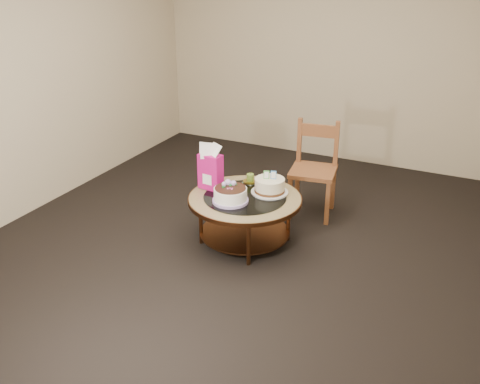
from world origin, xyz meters
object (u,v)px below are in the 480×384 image
at_px(decorated_cake, 230,195).
at_px(dining_chair, 314,169).
at_px(cream_cake, 270,186).
at_px(gift_bag, 210,167).
at_px(coffee_table, 245,204).

bearing_deg(decorated_cake, dining_chair, 67.19).
distance_m(cream_cake, dining_chair, 0.71).
xyz_separation_m(cream_cake, gift_bag, (-0.52, -0.14, 0.14)).
bearing_deg(coffee_table, cream_cake, 45.89).
bearing_deg(coffee_table, dining_chair, 67.41).
distance_m(coffee_table, decorated_cake, 0.22).
distance_m(decorated_cake, cream_cake, 0.40).
xyz_separation_m(coffee_table, cream_cake, (0.17, 0.17, 0.15)).
bearing_deg(gift_bag, decorated_cake, -25.40).
relative_size(coffee_table, decorated_cake, 3.24).
xyz_separation_m(coffee_table, gift_bag, (-0.36, 0.03, 0.29)).
height_order(decorated_cake, gift_bag, gift_bag).
height_order(coffee_table, dining_chair, dining_chair).
bearing_deg(decorated_cake, gift_bag, 148.25).
bearing_deg(gift_bag, coffee_table, 1.92).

